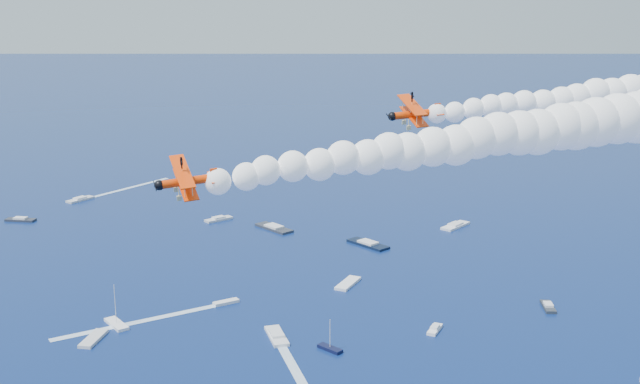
{
  "coord_description": "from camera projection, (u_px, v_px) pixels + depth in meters",
  "views": [
    {
      "loc": [
        -11.56,
        -73.71,
        71.48
      ],
      "look_at": [
        -9.19,
        17.76,
        48.79
      ],
      "focal_mm": 44.63,
      "sensor_mm": 36.0,
      "label": 1
    }
  ],
  "objects": [
    {
      "name": "boat_wakes",
      "position": [
        174.0,
        273.0,
        210.27
      ],
      "size": [
        83.18,
        196.95,
        0.04
      ],
      "color": "white",
      "rests_on": "ground"
    },
    {
      "name": "biplane_lead",
      "position": [
        416.0,
        114.0,
        107.77
      ],
      "size": [
        9.01,
        10.41,
        7.2
      ],
      "primitive_type": null,
      "rotation": [
        -0.21,
        0.07,
        3.31
      ],
      "color": "#ED3904"
    },
    {
      "name": "smoke_trail_lead",
      "position": [
        621.0,
        92.0,
        112.8
      ],
      "size": [
        62.05,
        25.17,
        11.09
      ],
      "primitive_type": null,
      "rotation": [
        0.0,
        0.0,
        3.31
      ],
      "color": "white"
    },
    {
      "name": "smoke_trail_trail",
      "position": [
        465.0,
        141.0,
        86.42
      ],
      "size": [
        62.64,
        37.77,
        11.09
      ],
      "primitive_type": null,
      "rotation": [
        0.0,
        0.0,
        3.43
      ],
      "color": "white"
    },
    {
      "name": "spectator_boats",
      "position": [
        329.0,
        280.0,
        203.94
      ],
      "size": [
        223.83,
        197.85,
        0.7
      ],
      "color": "white",
      "rests_on": "ground"
    },
    {
      "name": "biplane_trail",
      "position": [
        188.0,
        181.0,
        77.9
      ],
      "size": [
        8.15,
        9.46,
        6.41
      ],
      "primitive_type": null,
      "rotation": [
        -0.27,
        0.07,
        3.43
      ],
      "color": "#FB3B05"
    }
  ]
}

